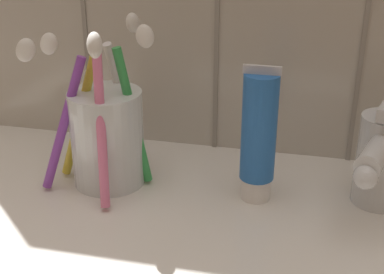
{
  "coord_description": "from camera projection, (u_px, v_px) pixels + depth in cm",
  "views": [
    {
      "loc": [
        11.8,
        -42.31,
        29.11
      ],
      "look_at": [
        1.7,
        1.37,
        8.82
      ],
      "focal_mm": 50.0,
      "sensor_mm": 36.0,
      "label": 1
    }
  ],
  "objects": [
    {
      "name": "sink_counter",
      "position": [
        172.0,
        215.0,
        0.52
      ],
      "size": [
        61.04,
        29.13,
        2.0
      ],
      "primitive_type": "cube",
      "color": "silver",
      "rests_on": "ground"
    },
    {
      "name": "toothpaste_tube",
      "position": [
        259.0,
        136.0,
        0.5
      ],
      "size": [
        3.47,
        3.31,
        13.45
      ],
      "color": "white",
      "rests_on": "sink_counter"
    },
    {
      "name": "sink_faucet",
      "position": [
        382.0,
        158.0,
        0.49
      ],
      "size": [
        5.78,
        11.22,
        10.42
      ],
      "rotation": [
        0.0,
        0.0,
        -1.87
      ],
      "color": "silver",
      "rests_on": "sink_counter"
    },
    {
      "name": "toothbrush_cup",
      "position": [
        106.0,
        132.0,
        0.53
      ],
      "size": [
        12.48,
        14.84,
        17.22
      ],
      "color": "silver",
      "rests_on": "sink_counter"
    }
  ]
}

